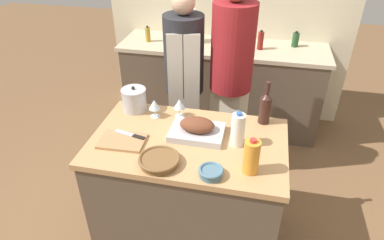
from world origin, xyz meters
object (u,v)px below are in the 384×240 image
(wicker_basket, at_px, (159,160))
(person_cook_guest, at_px, (231,74))
(wine_glass_right, at_px, (154,105))
(knife_chef, at_px, (131,135))
(condiment_bottle_short, at_px, (261,41))
(milk_jug, at_px, (238,130))
(person_cook_aproned, at_px, (184,78))
(condiment_bottle_extra, at_px, (148,34))
(juice_jug, at_px, (251,157))
(wine_bottle_green, at_px, (265,107))
(wine_glass_left, at_px, (179,104))
(stand_mixer, at_px, (187,29))
(stock_pot, at_px, (134,100))
(condiment_bottle_tall, at_px, (295,40))
(cutting_board, at_px, (122,141))
(roasting_pan, at_px, (197,129))
(mixing_bowl, at_px, (211,172))

(wicker_basket, bearing_deg, person_cook_guest, 76.15)
(wine_glass_right, height_order, person_cook_guest, person_cook_guest)
(knife_chef, height_order, person_cook_guest, person_cook_guest)
(condiment_bottle_short, bearing_deg, wicker_basket, -104.48)
(knife_chef, bearing_deg, milk_jug, 6.07)
(person_cook_guest, bearing_deg, milk_jug, -61.27)
(person_cook_aproned, height_order, person_cook_guest, person_cook_guest)
(wine_glass_right, relative_size, person_cook_guest, 0.08)
(knife_chef, xyz_separation_m, person_cook_aproned, (0.14, 0.92, -0.01))
(wine_glass_right, bearing_deg, condiment_bottle_extra, 110.17)
(juice_jug, xyz_separation_m, wine_bottle_green, (0.06, 0.53, 0.02))
(wine_glass_left, distance_m, stand_mixer, 1.41)
(stock_pot, height_order, wine_glass_right, stock_pot)
(knife_chef, bearing_deg, condiment_bottle_tall, 59.06)
(juice_jug, bearing_deg, stock_pot, 149.95)
(person_cook_guest, bearing_deg, condiment_bottle_tall, 77.63)
(milk_jug, xyz_separation_m, condiment_bottle_extra, (-1.10, 1.57, 0.00))
(wicker_basket, relative_size, wine_bottle_green, 0.79)
(condiment_bottle_short, xyz_separation_m, person_cook_aproned, (-0.61, -0.74, -0.12))
(cutting_board, xyz_separation_m, milk_jug, (0.72, 0.13, 0.10))
(wine_glass_right, relative_size, stand_mixer, 0.39)
(roasting_pan, bearing_deg, wine_glass_left, 129.09)
(wine_bottle_green, height_order, person_cook_guest, person_cook_guest)
(juice_jug, bearing_deg, knife_chef, 167.88)
(juice_jug, relative_size, condiment_bottle_extra, 1.35)
(wine_glass_right, xyz_separation_m, stand_mixer, (-0.09, 1.43, 0.08))
(stock_pot, relative_size, wine_glass_right, 1.41)
(cutting_board, bearing_deg, wicker_basket, -27.65)
(knife_chef, distance_m, stand_mixer, 1.71)
(wicker_basket, height_order, cutting_board, wicker_basket)
(cutting_board, height_order, condiment_bottle_extra, condiment_bottle_extra)
(stock_pot, bearing_deg, juice_jug, -30.05)
(condiment_bottle_tall, xyz_separation_m, person_cook_aproned, (-0.95, -0.89, -0.10))
(wicker_basket, bearing_deg, condiment_bottle_short, 75.52)
(wine_glass_left, height_order, knife_chef, wine_glass_left)
(person_cook_guest, bearing_deg, wicker_basket, -84.49)
(juice_jug, bearing_deg, wine_glass_left, 137.41)
(stock_pot, relative_size, person_cook_aproned, 0.12)
(knife_chef, distance_m, person_cook_aproned, 0.93)
(stock_pot, bearing_deg, wine_bottle_green, 1.74)
(cutting_board, xyz_separation_m, mixing_bowl, (0.60, -0.19, 0.02))
(juice_jug, relative_size, wine_glass_left, 1.65)
(knife_chef, xyz_separation_m, condiment_bottle_extra, (-0.42, 1.64, 0.09))
(juice_jug, bearing_deg, wine_bottle_green, 84.12)
(mixing_bowl, bearing_deg, wine_glass_left, 119.32)
(person_cook_guest, bearing_deg, wine_glass_left, -96.45)
(roasting_pan, xyz_separation_m, wine_glass_left, (-0.17, 0.21, 0.05))
(mixing_bowl, distance_m, wine_bottle_green, 0.68)
(condiment_bottle_short, xyz_separation_m, person_cook_guest, (-0.20, -0.74, -0.04))
(juice_jug, relative_size, wine_glass_right, 1.66)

